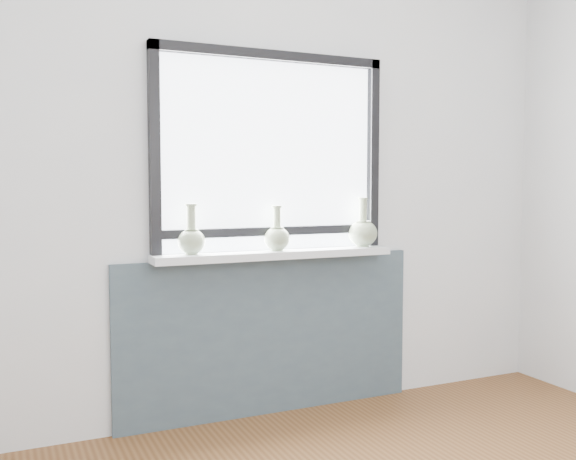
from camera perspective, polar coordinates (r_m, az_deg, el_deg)
name	(u,v)px	position (r m, az deg, el deg)	size (l,w,h in m)	color
back_wall	(268,175)	(3.47, -1.78, 4.90)	(3.60, 0.02, 2.60)	silver
apron_panel	(271,335)	(3.54, -1.56, -9.34)	(1.70, 0.03, 0.86)	#40535D
windowsill	(276,254)	(3.39, -1.12, -2.18)	(1.32, 0.18, 0.04)	silver
window	(271,148)	(3.44, -1.55, 7.26)	(1.30, 0.06, 1.05)	black
vase_a	(191,238)	(3.24, -8.58, -0.75)	(0.14, 0.14, 0.25)	#9CAF89
vase_b	(277,237)	(3.38, -0.98, -0.59)	(0.14, 0.14, 0.24)	#9CAF89
vase_c	(363,231)	(3.63, 6.66, -0.13)	(0.16, 0.16, 0.28)	#9CAF89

